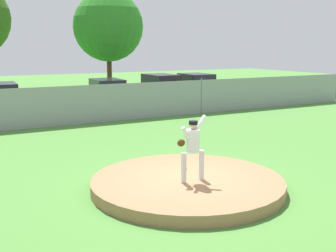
{
  "coord_description": "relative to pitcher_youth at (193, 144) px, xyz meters",
  "views": [
    {
      "loc": [
        -5.23,
        -8.55,
        3.49
      ],
      "look_at": [
        0.53,
        1.97,
        1.22
      ],
      "focal_mm": 44.88,
      "sensor_mm": 36.0,
      "label": 1
    }
  ],
  "objects": [
    {
      "name": "parked_car_red",
      "position": [
        6.96,
        14.85,
        -0.34
      ],
      "size": [
        1.92,
        4.4,
        1.81
      ],
      "color": "#A81919",
      "rests_on": "ground_plane"
    },
    {
      "name": "pitcher_youth",
      "position": [
        0.0,
        0.0,
        0.0
      ],
      "size": [
        0.77,
        0.32,
        1.62
      ],
      "color": "silver",
      "rests_on": "pitchers_mound"
    },
    {
      "name": "tree_leaning_west",
      "position": [
        6.65,
        22.95,
        3.83
      ],
      "size": [
        5.37,
        5.37,
        7.72
      ],
      "color": "#4C331E",
      "rests_on": "ground_plane"
    },
    {
      "name": "parked_car_silver",
      "position": [
        3.51,
        15.11,
        -0.42
      ],
      "size": [
        2.05,
        4.49,
        1.62
      ],
      "color": "#B7BABF",
      "rests_on": "ground_plane"
    },
    {
      "name": "ground_plane",
      "position": [
        0.02,
        6.26,
        -1.2
      ],
      "size": [
        80.0,
        80.0,
        0.0
      ],
      "primitive_type": "plane",
      "color": "#4C8438"
    },
    {
      "name": "baseball",
      "position": [
        0.4,
        0.95,
        -0.88
      ],
      "size": [
        0.07,
        0.07,
        0.07
      ],
      "primitive_type": "sphere",
      "color": "white",
      "rests_on": "pitchers_mound"
    },
    {
      "name": "parked_car_teal",
      "position": [
        -2.49,
        14.68,
        -0.41
      ],
      "size": [
        2.01,
        4.21,
        1.67
      ],
      "color": "#146066",
      "rests_on": "ground_plane"
    },
    {
      "name": "asphalt_strip",
      "position": [
        0.02,
        14.76,
        -1.19
      ],
      "size": [
        44.0,
        7.0,
        0.01
      ],
      "primitive_type": "cube",
      "color": "#2B2B2D",
      "rests_on": "ground_plane"
    },
    {
      "name": "parked_car_white",
      "position": [
        9.66,
        15.04,
        -0.36
      ],
      "size": [
        1.98,
        4.19,
        1.76
      ],
      "color": "silver",
      "rests_on": "ground_plane"
    },
    {
      "name": "chainlink_fence",
      "position": [
        0.02,
        10.26,
        -0.31
      ],
      "size": [
        34.73,
        0.07,
        1.88
      ],
      "color": "gray",
      "rests_on": "ground_plane"
    },
    {
      "name": "pitchers_mound",
      "position": [
        0.02,
        0.26,
        -1.06
      ],
      "size": [
        4.79,
        4.79,
        0.28
      ],
      "primitive_type": "cylinder",
      "color": "#99704C",
      "rests_on": "ground_plane"
    }
  ]
}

